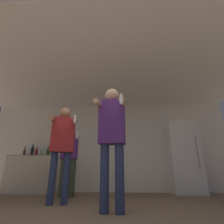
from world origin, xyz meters
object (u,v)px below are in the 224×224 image
Objects in this scene: refrigerator at (183,157)px; bottle_dark_rum at (39,153)px; bottle_amber_bourbon at (48,152)px; person_woman_foreground at (112,133)px; bottle_red_label at (32,151)px; person_man_side at (62,142)px; person_spectator_back at (69,155)px; bottle_tall_gin at (24,153)px; bottle_short_whiskey at (36,153)px.

refrigerator is 7.16× the size of bottle_dark_rum.
person_woman_foreground is (1.93, -2.47, -0.04)m from bottle_amber_bourbon.
person_woman_foreground is (2.39, -2.47, -0.06)m from bottle_red_label.
bottle_amber_bourbon is 2.13m from person_man_side.
person_spectator_back is at bearing -44.98° from bottle_amber_bourbon.
bottle_red_label is at bearing 146.87° from person_spectator_back.
bottle_amber_bourbon is at bearing -0.00° from bottle_tall_gin.
refrigerator is at bearing 15.17° from person_spectator_back.
bottle_short_whiskey is at bearing 0.00° from bottle_tall_gin.
person_man_side reaches higher than person_spectator_back.
person_woman_foreground is 1.07× the size of person_spectator_back.
bottle_short_whiskey is at bearing 0.00° from bottle_red_label.
refrigerator is at bearing -1.22° from bottle_tall_gin.
bottle_short_whiskey is 2.31m from person_man_side.
person_woman_foreground reaches higher than bottle_amber_bourbon.
bottle_red_label is 0.20× the size of person_woman_foreground.
person_spectator_back is at bearing -33.13° from bottle_red_label.
person_woman_foreground is 1.10m from person_man_side.
bottle_amber_bourbon is 0.18× the size of person_spectator_back.
person_spectator_back reaches higher than bottle_short_whiskey.
bottle_dark_rum is at bearing 131.32° from person_woman_foreground.
person_woman_foreground reaches higher than bottle_short_whiskey.
bottle_amber_bourbon is 0.24m from bottle_dark_rum.
bottle_amber_bourbon is 1.24m from person_spectator_back.
bottle_amber_bourbon is 0.17× the size of person_man_side.
bottle_amber_bourbon is at bearing 118.55° from person_man_side.
refrigerator is 6.31× the size of bottle_amber_bourbon.
bottle_short_whiskey is (-4.05, 0.09, 0.14)m from refrigerator.
refrigerator reaches higher than person_woman_foreground.
bottle_red_label is 1.26× the size of bottle_short_whiskey.
bottle_dark_rum is 2.26m from person_man_side.
bottle_dark_rum is 0.44m from bottle_tall_gin.
bottle_red_label reaches higher than bottle_short_whiskey.
person_spectator_back is at bearing -164.83° from refrigerator.
refrigerator is 6.65× the size of bottle_short_whiskey.
bottle_dark_rum is at bearing 124.02° from person_man_side.
bottle_tall_gin is at bearing 136.61° from person_woman_foreground.
bottle_red_label is (-0.46, 0.00, 0.02)m from bottle_amber_bourbon.
person_man_side is at bearing -54.09° from bottle_short_whiskey.
person_man_side is 1.03× the size of person_spectator_back.
bottle_short_whiskey is at bearing 132.50° from person_woman_foreground.
person_man_side is (1.48, -1.87, -0.07)m from bottle_red_label.
bottle_red_label is at bearing 0.00° from bottle_tall_gin.
person_spectator_back is (1.20, -0.86, -0.15)m from bottle_short_whiskey.
bottle_short_whiskey is at bearing 178.68° from refrigerator.
refrigerator is 3.23m from person_man_side.
bottle_red_label is 1.59m from person_spectator_back.
person_man_side is (-0.91, 0.61, -0.01)m from person_woman_foreground.
bottle_short_whiskey is 1.49m from person_spectator_back.
person_spectator_back is at bearing -37.93° from bottle_dark_rum.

